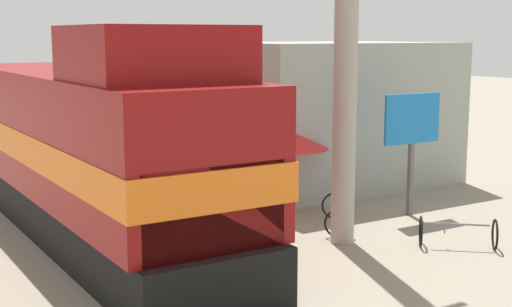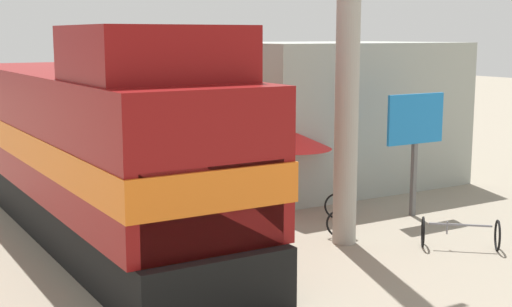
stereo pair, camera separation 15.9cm
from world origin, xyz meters
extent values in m
plane|color=gray|center=(0.00, 0.00, 0.00)|extent=(120.00, 120.00, 0.00)
cube|color=#4C4742|center=(-0.72, 0.00, 0.07)|extent=(0.08, 28.85, 0.15)
cube|color=#4C4742|center=(0.72, 0.00, 0.07)|extent=(0.08, 28.85, 0.15)
cube|color=black|center=(0.00, 2.92, 0.55)|extent=(2.85, 13.27, 1.10)
cube|color=maroon|center=(0.00, 2.92, 2.47)|extent=(3.10, 12.74, 2.74)
cube|color=orange|center=(0.00, 2.92, 2.19)|extent=(3.14, 12.87, 0.70)
cube|color=orange|center=(0.00, -2.52, 1.85)|extent=(2.63, 1.86, 1.51)
cube|color=maroon|center=(0.00, -1.06, 4.35)|extent=(2.91, 2.92, 1.02)
cylinder|color=#9E998E|center=(4.59, -0.97, 4.99)|extent=(0.53, 0.53, 9.98)
cylinder|color=#4C4C4C|center=(5.32, 2.23, 1.02)|extent=(0.05, 0.05, 2.04)
cone|color=red|center=(5.32, 2.23, 1.92)|extent=(2.12, 2.12, 0.48)
cube|color=#595959|center=(7.67, 0.08, 0.96)|extent=(0.12, 0.12, 1.91)
cube|color=#1972BF|center=(7.67, 0.08, 2.56)|extent=(1.84, 0.08, 1.29)
sphere|color=#388C38|center=(4.82, 3.14, 0.39)|extent=(0.79, 0.79, 0.79)
cube|color=#2D3347|center=(3.81, 0.64, 0.40)|extent=(0.30, 0.20, 0.80)
cylinder|color=red|center=(3.81, 0.64, 1.12)|extent=(0.34, 0.34, 0.63)
sphere|color=tan|center=(3.81, 0.64, 1.55)|extent=(0.23, 0.23, 0.23)
torus|color=black|center=(4.76, -0.63, 0.35)|extent=(0.60, 0.44, 0.69)
torus|color=black|center=(5.76, 0.79, 0.35)|extent=(0.60, 0.44, 0.69)
cube|color=black|center=(5.26, 0.08, 0.55)|extent=(0.88, 1.23, 0.04)
cylinder|color=black|center=(5.09, -0.17, 0.47)|extent=(0.04, 0.04, 0.29)
torus|color=black|center=(5.90, -2.14, 0.35)|extent=(0.50, 0.55, 0.69)
torus|color=black|center=(7.09, -3.19, 0.35)|extent=(0.50, 0.55, 0.69)
cube|color=slate|center=(6.49, -2.67, 0.55)|extent=(1.04, 0.93, 0.04)
cylinder|color=slate|center=(6.29, -2.48, 0.47)|extent=(0.04, 0.04, 0.29)
cube|color=#999E93|center=(8.52, 4.85, 2.23)|extent=(7.16, 5.42, 4.46)
camera|label=1|loc=(-5.36, -13.32, 4.68)|focal=50.00mm
camera|label=2|loc=(-5.22, -13.40, 4.68)|focal=50.00mm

